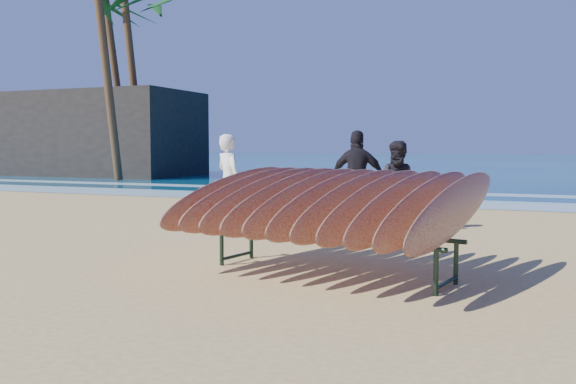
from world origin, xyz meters
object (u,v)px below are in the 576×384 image
object	(u,v)px
building	(103,134)
person_dark_a	(400,186)
person_white	(229,181)
person_dark_b	(358,178)
surfboard_rack	(331,203)
palm_mid	(132,11)

from	to	relation	value
building	person_dark_a	bearing A→B (deg)	-38.36
person_white	building	world-z (taller)	building
person_dark_b	person_dark_a	bearing A→B (deg)	151.25
surfboard_rack	person_dark_b	world-z (taller)	person_dark_b
person_dark_a	palm_mid	xyz separation A→B (m)	(-16.02, 13.84, 7.22)
surfboard_rack	building	distance (m)	26.78
building	palm_mid	distance (m)	6.62
person_dark_a	palm_mid	size ratio (longest dim) A/B	0.19
person_white	palm_mid	distance (m)	20.69
person_dark_b	building	world-z (taller)	building
person_dark_b	building	xyz separation A→B (m)	(-17.92, 14.55, 1.21)
surfboard_rack	building	size ratio (longest dim) A/B	0.38
surfboard_rack	person_dark_b	distance (m)	4.56
person_dark_b	surfboard_rack	bearing A→B (deg)	93.48
surfboard_rack	person_white	xyz separation A→B (m)	(-3.18, 3.40, 0.01)
person_white	person_dark_a	bearing A→B (deg)	-135.43
surfboard_rack	person_dark_a	size ratio (longest dim) A/B	2.20
surfboard_rack	person_dark_b	bearing A→B (deg)	113.18
person_dark_a	palm_mid	world-z (taller)	palm_mid
person_white	building	size ratio (longest dim) A/B	0.19
surfboard_rack	person_dark_a	world-z (taller)	person_dark_a
surfboard_rack	building	world-z (taller)	building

